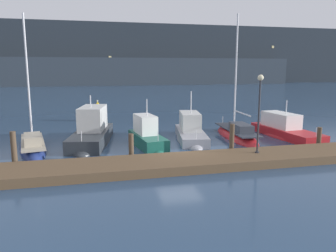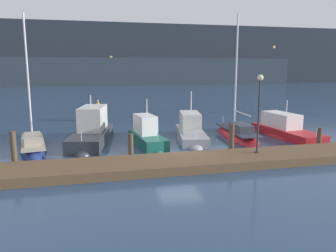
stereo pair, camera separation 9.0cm
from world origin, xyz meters
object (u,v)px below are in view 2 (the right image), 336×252
sailboat_berth_1 (33,148)px  motorboat_berth_2 (92,137)px  motorboat_berth_6 (285,133)px  motorboat_berth_4 (191,136)px  channel_buoy (98,113)px  dock_lamppost (259,102)px  motorboat_berth_3 (147,140)px  sailboat_berth_5 (237,136)px

sailboat_berth_1 → motorboat_berth_2: 3.80m
sailboat_berth_1 → motorboat_berth_6: 17.67m
motorboat_berth_4 → sailboat_berth_1: bearing=-177.0°
motorboat_berth_4 → channel_buoy: size_ratio=3.23×
sailboat_berth_1 → dock_lamppost: 13.98m
motorboat_berth_2 → motorboat_berth_3: bearing=-25.4°
motorboat_berth_2 → sailboat_berth_5: sailboat_berth_5 is taller
motorboat_berth_3 → channel_buoy: (-2.89, 11.09, 0.39)m
motorboat_berth_4 → motorboat_berth_6: size_ratio=0.90×
channel_buoy → dock_lamppost: (8.19, -15.96, 2.51)m
motorboat_berth_4 → dock_lamppost: size_ratio=1.54×
sailboat_berth_1 → channel_buoy: size_ratio=4.41×
motorboat_berth_2 → channel_buoy: size_ratio=3.73×
motorboat_berth_6 → channel_buoy: size_ratio=3.58×
motorboat_berth_3 → motorboat_berth_2: bearing=154.6°
motorboat_berth_6 → motorboat_berth_2: bearing=175.2°
sailboat_berth_5 → channel_buoy: size_ratio=4.65×
motorboat_berth_2 → dock_lamppost: 11.36m
dock_lamppost → motorboat_berth_6: bearing=46.0°
sailboat_berth_1 → motorboat_berth_6: size_ratio=1.23×
motorboat_berth_2 → motorboat_berth_6: 14.09m
motorboat_berth_3 → sailboat_berth_5: bearing=8.6°
sailboat_berth_1 → dock_lamppost: (12.47, -5.48, 3.17)m
sailboat_berth_5 → dock_lamppost: size_ratio=2.22×
channel_buoy → motorboat_berth_3: bearing=-75.4°
sailboat_berth_1 → channel_buoy: sailboat_berth_1 is taller
motorboat_berth_4 → motorboat_berth_6: 7.18m
sailboat_berth_1 → motorboat_berth_3: bearing=-4.9°
channel_buoy → motorboat_berth_6: bearing=-38.3°
sailboat_berth_1 → sailboat_berth_5: (14.02, 0.42, 0.01)m
motorboat_berth_3 → dock_lamppost: 7.76m
sailboat_berth_1 → motorboat_berth_6: (17.67, -0.10, 0.19)m
motorboat_berth_4 → motorboat_berth_6: bearing=-5.2°
sailboat_berth_1 → dock_lamppost: size_ratio=2.11×
motorboat_berth_3 → dock_lamppost: (5.31, -4.87, 2.90)m
sailboat_berth_1 → channel_buoy: 11.34m
motorboat_berth_4 → sailboat_berth_5: 3.51m
motorboat_berth_3 → motorboat_berth_6: bearing=2.8°
motorboat_berth_2 → channel_buoy: 9.44m
motorboat_berth_2 → sailboat_berth_5: size_ratio=0.80×
motorboat_berth_2 → dock_lamppost: dock_lamppost is taller
sailboat_berth_5 → channel_buoy: (-9.75, 10.06, 0.64)m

